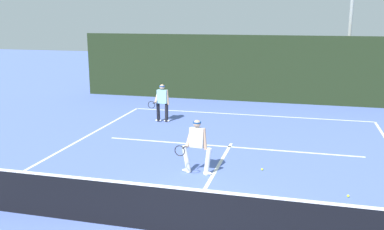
% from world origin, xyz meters
% --- Properties ---
extents(court_line_baseline_far, '(10.41, 0.10, 0.01)m').
position_xyz_m(court_line_baseline_far, '(0.00, 10.85, 0.00)').
color(court_line_baseline_far, white).
rests_on(court_line_baseline_far, ground_plane).
extents(court_line_service, '(8.49, 0.10, 0.01)m').
position_xyz_m(court_line_service, '(0.00, 6.01, 0.00)').
color(court_line_service, white).
rests_on(court_line_service, ground_plane).
extents(court_line_centre, '(0.10, 6.40, 0.01)m').
position_xyz_m(court_line_centre, '(0.00, 3.20, 0.00)').
color(court_line_centre, white).
rests_on(court_line_centre, ground_plane).
extents(tennis_net, '(11.40, 0.09, 1.09)m').
position_xyz_m(tennis_net, '(0.00, 0.00, 0.52)').
color(tennis_net, '#1E4723').
rests_on(tennis_net, ground_plane).
extents(player_near, '(0.91, 0.85, 1.53)m').
position_xyz_m(player_near, '(-0.47, 3.35, 0.83)').
color(player_near, silver).
rests_on(player_near, ground_plane).
extents(player_far, '(0.70, 0.86, 1.55)m').
position_xyz_m(player_far, '(-3.25, 8.73, 0.85)').
color(player_far, black).
rests_on(player_far, ground_plane).
extents(tennis_ball, '(0.07, 0.07, 0.07)m').
position_xyz_m(tennis_ball, '(3.44, 2.73, 0.03)').
color(tennis_ball, '#D1E033').
rests_on(tennis_ball, ground_plane).
extents(tennis_ball_extra, '(0.07, 0.07, 0.07)m').
position_xyz_m(tennis_ball_extra, '(1.27, 4.05, 0.03)').
color(tennis_ball_extra, '#D1E033').
rests_on(tennis_ball_extra, ground_plane).
extents(back_fence_windscreen, '(18.36, 0.12, 3.32)m').
position_xyz_m(back_fence_windscreen, '(0.00, 13.89, 1.66)').
color(back_fence_windscreen, black).
rests_on(back_fence_windscreen, ground_plane).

